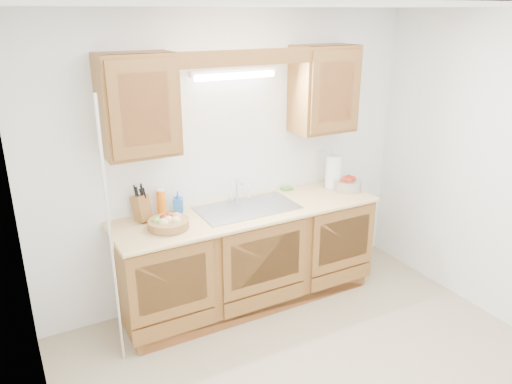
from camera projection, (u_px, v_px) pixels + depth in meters
room at (336, 220)px, 3.11m from camera, size 3.52×3.50×2.50m
base_cabinets at (248, 257)px, 4.38m from camera, size 2.20×0.60×0.86m
countertop at (249, 211)px, 4.21m from camera, size 2.30×0.63×0.04m
upper_cabinet_left at (138, 105)px, 3.64m from camera, size 0.55×0.33×0.75m
upper_cabinet_right at (324, 89)px, 4.38m from camera, size 0.55×0.33×0.75m
valance at (247, 58)px, 3.78m from camera, size 2.20×0.05×0.12m
fluorescent_fixture at (234, 74)px, 4.02m from camera, size 0.76×0.08×0.08m
sink at (247, 216)px, 4.25m from camera, size 0.84×0.46×0.36m
wire_shelf_pole at (111, 239)px, 3.43m from camera, size 0.03×0.03×2.00m
outlet_plate at (321, 157)px, 4.80m from camera, size 0.08×0.01×0.12m
fruit_basket at (168, 223)px, 3.83m from camera, size 0.34×0.34×0.10m
knife_block at (141, 208)px, 3.95m from camera, size 0.15×0.19×0.30m
orange_canister at (161, 202)px, 4.07m from camera, size 0.09×0.09×0.22m
soap_bottle at (178, 202)px, 4.12m from camera, size 0.11×0.11×0.18m
sponge at (287, 189)px, 4.65m from camera, size 0.11×0.08×0.02m
paper_towel at (333, 172)px, 4.65m from camera, size 0.18×0.18×0.37m
apple_bowl at (347, 184)px, 4.63m from camera, size 0.34×0.34×0.14m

